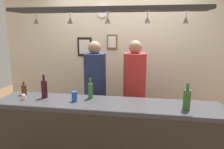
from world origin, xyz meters
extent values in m
cube|color=beige|center=(0.00, 1.10, 1.30)|extent=(4.40, 0.06, 2.60)
cube|color=#38383D|center=(0.00, -0.35, 0.94)|extent=(2.70, 0.55, 0.04)
cube|color=black|center=(0.00, -0.30, 2.04)|extent=(2.20, 0.36, 0.04)
cylinder|color=silver|center=(-0.87, -0.26, 2.02)|extent=(0.06, 0.06, 0.00)
cylinder|color=silver|center=(-0.87, -0.26, 1.99)|extent=(0.01, 0.01, 0.06)
cone|color=silver|center=(-0.87, -0.26, 1.93)|extent=(0.07, 0.07, 0.08)
cylinder|color=silver|center=(-0.44, -0.26, 2.02)|extent=(0.06, 0.06, 0.00)
cylinder|color=silver|center=(-0.44, -0.26, 1.99)|extent=(0.01, 0.01, 0.06)
cone|color=silver|center=(-0.44, -0.26, 1.93)|extent=(0.07, 0.07, 0.08)
cylinder|color=silver|center=(0.02, -0.31, 2.02)|extent=(0.06, 0.06, 0.00)
cylinder|color=silver|center=(0.02, -0.31, 1.99)|extent=(0.01, 0.01, 0.06)
cone|color=silver|center=(0.02, -0.31, 1.93)|extent=(0.07, 0.07, 0.08)
cylinder|color=silver|center=(0.46, -0.33, 2.02)|extent=(0.06, 0.06, 0.00)
cylinder|color=silver|center=(0.46, -0.33, 1.99)|extent=(0.01, 0.01, 0.06)
cone|color=silver|center=(0.46, -0.33, 1.93)|extent=(0.07, 0.07, 0.08)
cylinder|color=silver|center=(0.87, -0.23, 2.02)|extent=(0.06, 0.06, 0.00)
cylinder|color=silver|center=(0.87, -0.23, 1.99)|extent=(0.01, 0.01, 0.06)
cone|color=silver|center=(0.87, -0.23, 1.93)|extent=(0.07, 0.07, 0.08)
cube|color=#2D334C|center=(-0.32, 0.41, 0.39)|extent=(0.17, 0.18, 0.79)
cylinder|color=navy|center=(-0.32, 0.41, 1.13)|extent=(0.34, 0.34, 0.68)
sphere|color=#9E7556|center=(-0.32, 0.41, 1.56)|extent=(0.19, 0.19, 0.19)
cube|color=#2D334C|center=(0.29, 0.41, 0.40)|extent=(0.17, 0.18, 0.79)
cylinder|color=red|center=(0.29, 0.41, 1.14)|extent=(0.34, 0.34, 0.69)
sphere|color=#9E7556|center=(0.29, 0.41, 1.57)|extent=(0.20, 0.20, 0.20)
cylinder|color=#512D14|center=(-1.14, -0.20, 1.03)|extent=(0.07, 0.07, 0.13)
cylinder|color=#512D14|center=(-1.14, -0.20, 1.12)|extent=(0.03, 0.03, 0.05)
cylinder|color=#2D5623|center=(0.91, -0.41, 1.08)|extent=(0.08, 0.08, 0.22)
cylinder|color=#2D5623|center=(0.91, -0.41, 1.23)|extent=(0.03, 0.03, 0.08)
cylinder|color=#336B2D|center=(-0.23, -0.20, 1.06)|extent=(0.06, 0.06, 0.19)
cylinder|color=#336B2D|center=(-0.23, -0.20, 1.19)|extent=(0.03, 0.03, 0.07)
cylinder|color=#380F19|center=(-0.81, -0.28, 1.08)|extent=(0.08, 0.08, 0.22)
cylinder|color=#380F19|center=(-0.81, -0.28, 1.23)|extent=(0.03, 0.03, 0.08)
cylinder|color=#1E4CB2|center=(-0.39, -0.35, 1.03)|extent=(0.07, 0.07, 0.12)
cylinder|color=beige|center=(-1.03, -0.41, 0.99)|extent=(0.06, 0.06, 0.04)
sphere|color=pink|center=(-1.03, -0.41, 1.02)|extent=(0.05, 0.05, 0.05)
cube|color=brown|center=(-0.16, 1.06, 1.60)|extent=(0.18, 0.02, 0.26)
cube|color=white|center=(-0.16, 1.05, 1.60)|extent=(0.14, 0.01, 0.20)
cube|color=black|center=(-0.66, 1.06, 1.51)|extent=(0.26, 0.02, 0.34)
cube|color=white|center=(-0.66, 1.05, 1.51)|extent=(0.20, 0.01, 0.26)
cylinder|color=white|center=(-0.32, 1.05, 2.13)|extent=(0.22, 0.03, 0.22)
camera|label=1|loc=(0.47, -2.73, 1.83)|focal=34.36mm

